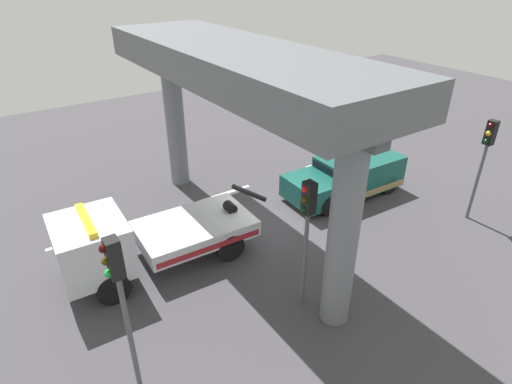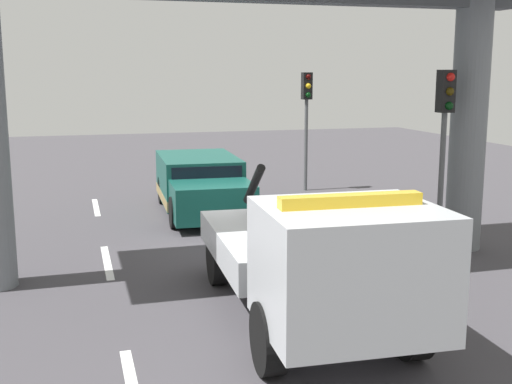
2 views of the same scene
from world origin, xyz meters
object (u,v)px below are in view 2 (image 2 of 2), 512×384
(tow_truck_white, at_px, (315,258))
(towed_van_green, at_px, (201,186))
(traffic_light_far, at_px, (445,122))
(traffic_light_near, at_px, (307,105))

(tow_truck_white, relative_size, towed_van_green, 1.38)
(tow_truck_white, bearing_deg, traffic_light_far, 128.02)
(towed_van_green, bearing_deg, traffic_light_near, 120.83)
(traffic_light_near, bearing_deg, traffic_light_far, 0.00)
(towed_van_green, height_order, traffic_light_near, traffic_light_near)
(tow_truck_white, distance_m, towed_van_green, 9.31)
(towed_van_green, relative_size, traffic_light_far, 1.30)
(traffic_light_near, height_order, traffic_light_far, traffic_light_far)
(towed_van_green, height_order, traffic_light_far, traffic_light_far)
(traffic_light_far, bearing_deg, traffic_light_near, -180.00)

